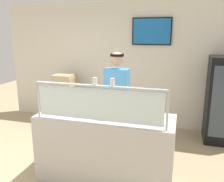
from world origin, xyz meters
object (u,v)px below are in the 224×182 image
Objects in this scene: parmesan_shaker at (95,82)px; drink_fridge at (224,100)px; worker_figure at (117,99)px; pepper_flake_shaker at (112,83)px; pizza_server at (103,113)px; pizza_box_stack at (65,81)px; pizza_tray at (105,114)px.

drink_fridge is at bearing 49.20° from parmesan_shaker.
worker_figure is at bearing -146.94° from drink_fridge.
drink_fridge is (1.77, 1.15, -0.19)m from worker_figure.
pepper_flake_shaker is 2.68m from drink_fridge.
pizza_server is 0.17× the size of drink_fridge.
worker_figure is (-0.20, 0.92, -0.47)m from pepper_flake_shaker.
pizza_tray is at bearing -49.20° from pizza_box_stack.
pepper_flake_shaker is at bearing -57.47° from pizza_tray.
parmesan_shaker is at bearing -54.23° from pizza_box_stack.
pizza_server reaches higher than pizza_tray.
pizza_server is 2.95× the size of pepper_flake_shaker.
drink_fridge is at bearing 33.06° from worker_figure.
pizza_server is at bearing 127.81° from pepper_flake_shaker.
pizza_server is at bearing -92.81° from worker_figure.
pizza_server is 2.54m from drink_fridge.
pepper_flake_shaker is at bearing -50.36° from pizza_box_stack.
pizza_box_stack is at bearing 129.64° from pepper_flake_shaker.
worker_figure reaches higher than parmesan_shaker.
pizza_tray is 0.63m from pepper_flake_shaker.
pepper_flake_shaker is at bearing -127.14° from drink_fridge.
pepper_flake_shaker is (0.23, -0.29, 0.49)m from pizza_server.
pizza_server is 0.62× the size of pizza_box_stack.
worker_figure is at bearing 89.70° from pizza_tray.
worker_figure is (0.02, 0.92, -0.47)m from parmesan_shaker.
parmesan_shaker reaches higher than pizza_tray.
parmesan_shaker is 2.82m from drink_fridge.
pizza_box_stack is at bearing -179.23° from drink_fridge.
pizza_box_stack is at bearing 125.77° from parmesan_shaker.
pizza_box_stack is (-1.68, 2.03, -0.48)m from pepper_flake_shaker.
pizza_tray is 2.50m from drink_fridge.
drink_fridge is (1.79, 2.07, -0.66)m from parmesan_shaker.
pizza_box_stack reaches higher than pizza_server.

